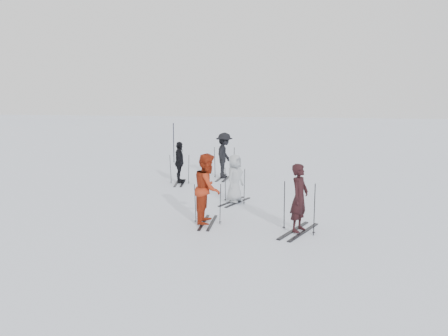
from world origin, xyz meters
name	(u,v)px	position (x,y,z in m)	size (l,w,h in m)	color
ground	(218,203)	(0.00, 0.00, 0.00)	(120.00, 120.00, 0.00)	silver
skier_near_dark	(299,199)	(2.70, -2.50, 0.87)	(0.63, 0.41, 1.73)	black
skier_red	(208,189)	(0.24, -2.23, 0.95)	(0.92, 0.72, 1.89)	#982911
skier_grey	(235,179)	(0.52, 0.26, 0.77)	(0.75, 0.49, 1.54)	#9BA0A4
skier_uphill_left	(180,163)	(-2.22, 2.91, 0.82)	(0.96, 0.40, 1.63)	black
skier_uphill_far	(224,156)	(-0.72, 4.39, 0.95)	(1.23, 0.70, 1.90)	black
skis_near_dark	(299,206)	(2.70, -2.50, 0.67)	(0.97, 1.83, 1.34)	black
skis_red	(208,203)	(0.24, -2.23, 0.56)	(0.82, 1.54, 1.12)	black
skis_grey	(235,185)	(0.52, 0.26, 0.59)	(0.85, 1.61, 1.17)	black
skis_uphill_left	(180,169)	(-2.22, 2.91, 0.59)	(0.85, 1.61, 1.18)	black
skis_uphill_far	(224,162)	(-0.72, 4.39, 0.68)	(0.99, 1.86, 1.36)	black
piste_marker	(174,143)	(-4.26, 8.25, 1.03)	(0.05, 0.05, 2.05)	black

